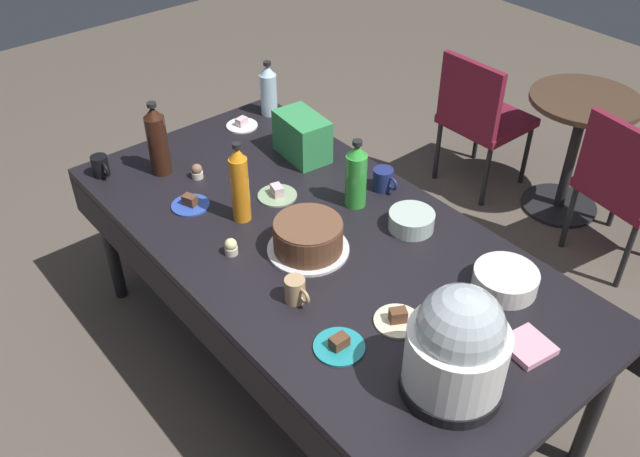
% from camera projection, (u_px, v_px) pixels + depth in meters
% --- Properties ---
extents(ground, '(9.00, 9.00, 0.00)m').
position_uv_depth(ground, '(320.00, 367.00, 3.10)').
color(ground, brown).
extents(potluck_table, '(2.20, 1.10, 0.75)m').
position_uv_depth(potluck_table, '(320.00, 251.00, 2.68)').
color(potluck_table, black).
rests_on(potluck_table, ground).
extents(frosted_layer_cake, '(0.31, 0.31, 0.13)m').
position_uv_depth(frosted_layer_cake, '(308.00, 237.00, 2.55)').
color(frosted_layer_cake, silver).
rests_on(frosted_layer_cake, potluck_table).
extents(slow_cooker, '(0.31, 0.31, 0.39)m').
position_uv_depth(slow_cooker, '(457.00, 347.00, 1.96)').
color(slow_cooker, black).
rests_on(slow_cooker, potluck_table).
extents(glass_salad_bowl, '(0.18, 0.18, 0.07)m').
position_uv_depth(glass_salad_bowl, '(411.00, 221.00, 2.68)').
color(glass_salad_bowl, '#B2C6BC').
rests_on(glass_salad_bowl, potluck_table).
extents(ceramic_snack_bowl, '(0.23, 0.23, 0.08)m').
position_uv_depth(ceramic_snack_bowl, '(505.00, 280.00, 2.40)').
color(ceramic_snack_bowl, silver).
rests_on(ceramic_snack_bowl, potluck_table).
extents(dessert_plate_teal, '(0.17, 0.17, 0.05)m').
position_uv_depth(dessert_plate_teal, '(339.00, 345.00, 2.19)').
color(dessert_plate_teal, teal).
rests_on(dessert_plate_teal, potluck_table).
extents(dessert_plate_sage, '(0.17, 0.17, 0.05)m').
position_uv_depth(dessert_plate_sage, '(277.00, 194.00, 2.87)').
color(dessert_plate_sage, '#8CA87F').
rests_on(dessert_plate_sage, potluck_table).
extents(dessert_plate_white, '(0.15, 0.15, 0.05)m').
position_uv_depth(dessert_plate_white, '(242.00, 124.00, 3.34)').
color(dessert_plate_white, white).
rests_on(dessert_plate_white, potluck_table).
extents(dessert_plate_cobalt, '(0.16, 0.16, 0.05)m').
position_uv_depth(dessert_plate_cobalt, '(190.00, 204.00, 2.81)').
color(dessert_plate_cobalt, '#2D4CB2').
rests_on(dessert_plate_cobalt, potluck_table).
extents(dessert_plate_cream, '(0.16, 0.16, 0.05)m').
position_uv_depth(dessert_plate_cream, '(398.00, 319.00, 2.28)').
color(dessert_plate_cream, beige).
rests_on(dessert_plate_cream, potluck_table).
extents(cupcake_vanilla, '(0.05, 0.05, 0.07)m').
position_uv_depth(cupcake_vanilla, '(197.00, 171.00, 2.97)').
color(cupcake_vanilla, beige).
rests_on(cupcake_vanilla, potluck_table).
extents(cupcake_rose, '(0.05, 0.05, 0.07)m').
position_uv_depth(cupcake_rose, '(231.00, 247.00, 2.56)').
color(cupcake_rose, beige).
rests_on(cupcake_rose, potluck_table).
extents(cupcake_berry, '(0.05, 0.05, 0.07)m').
position_uv_depth(cupcake_berry, '(357.00, 169.00, 2.98)').
color(cupcake_berry, beige).
rests_on(cupcake_berry, potluck_table).
extents(soda_bottle_cola, '(0.09, 0.09, 0.34)m').
position_uv_depth(soda_bottle_cola, '(157.00, 141.00, 2.93)').
color(soda_bottle_cola, '#33190F').
rests_on(soda_bottle_cola, potluck_table).
extents(soda_bottle_lime_soda, '(0.09, 0.09, 0.30)m').
position_uv_depth(soda_bottle_lime_soda, '(356.00, 176.00, 2.75)').
color(soda_bottle_lime_soda, green).
rests_on(soda_bottle_lime_soda, potluck_table).
extents(soda_bottle_water, '(0.08, 0.08, 0.28)m').
position_uv_depth(soda_bottle_water, '(268.00, 90.00, 3.37)').
color(soda_bottle_water, silver).
rests_on(soda_bottle_water, potluck_table).
extents(soda_bottle_orange_juice, '(0.07, 0.07, 0.35)m').
position_uv_depth(soda_bottle_orange_juice, '(240.00, 185.00, 2.65)').
color(soda_bottle_orange_juice, orange).
rests_on(soda_bottle_orange_juice, potluck_table).
extents(coffee_mug_tan, '(0.11, 0.07, 0.09)m').
position_uv_depth(coffee_mug_tan, '(296.00, 290.00, 2.34)').
color(coffee_mug_tan, tan).
rests_on(coffee_mug_tan, potluck_table).
extents(coffee_mug_navy, '(0.13, 0.09, 0.10)m').
position_uv_depth(coffee_mug_navy, '(383.00, 179.00, 2.89)').
color(coffee_mug_navy, navy).
rests_on(coffee_mug_navy, potluck_table).
extents(coffee_mug_black, '(0.11, 0.07, 0.10)m').
position_uv_depth(coffee_mug_black, '(101.00, 166.00, 2.97)').
color(coffee_mug_black, black).
rests_on(coffee_mug_black, potluck_table).
extents(soda_carton, '(0.27, 0.18, 0.20)m').
position_uv_depth(soda_carton, '(302.00, 137.00, 3.07)').
color(soda_carton, '#338C4C').
rests_on(soda_carton, potluck_table).
extents(paper_napkin_stack, '(0.16, 0.16, 0.02)m').
position_uv_depth(paper_napkin_stack, '(528.00, 346.00, 2.19)').
color(paper_napkin_stack, pink).
rests_on(paper_napkin_stack, potluck_table).
extents(maroon_chair_left, '(0.44, 0.44, 0.85)m').
position_uv_depth(maroon_chair_left, '(480.00, 114.00, 3.99)').
color(maroon_chair_left, maroon).
rests_on(maroon_chair_left, ground).
extents(maroon_chair_right, '(0.51, 0.51, 0.85)m').
position_uv_depth(maroon_chair_right, '(627.00, 183.00, 3.41)').
color(maroon_chair_right, maroon).
rests_on(maroon_chair_right, ground).
extents(round_cafe_table, '(0.60, 0.60, 0.72)m').
position_uv_depth(round_cafe_table, '(577.00, 134.00, 3.79)').
color(round_cafe_table, '#473323').
rests_on(round_cafe_table, ground).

